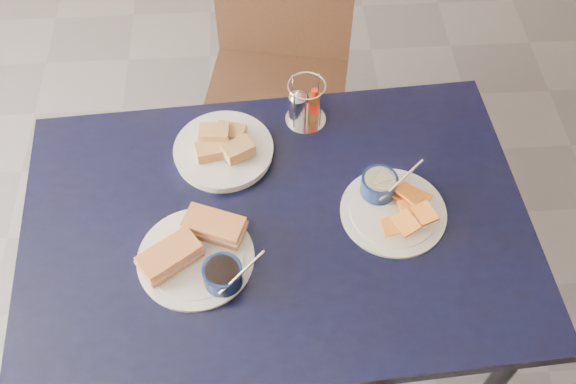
{
  "coord_description": "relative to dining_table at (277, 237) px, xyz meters",
  "views": [
    {
      "loc": [
        -0.15,
        -0.67,
        2.06
      ],
      "look_at": [
        -0.1,
        0.2,
        0.82
      ],
      "focal_mm": 40.0,
      "sensor_mm": 36.0,
      "label": 1
    }
  ],
  "objects": [
    {
      "name": "plantain_plate",
      "position": [
        0.28,
        0.03,
        0.08
      ],
      "size": [
        0.26,
        0.26,
        0.12
      ],
      "color": "white",
      "rests_on": "dining_table"
    },
    {
      "name": "condiment_caddy",
      "position": [
        0.09,
        0.33,
        0.12
      ],
      "size": [
        0.11,
        0.11,
        0.14
      ],
      "color": "silver",
      "rests_on": "dining_table"
    },
    {
      "name": "bread_basket",
      "position": [
        -0.13,
        0.22,
        0.09
      ],
      "size": [
        0.25,
        0.25,
        0.07
      ],
      "color": "white",
      "rests_on": "dining_table"
    },
    {
      "name": "chair_far",
      "position": [
        0.03,
        0.78,
        -0.13
      ],
      "size": [
        0.53,
        0.52,
        0.97
      ],
      "color": "black",
      "rests_on": "ground"
    },
    {
      "name": "sandwich_plate",
      "position": [
        -0.18,
        -0.09,
        0.09
      ],
      "size": [
        0.3,
        0.27,
        0.12
      ],
      "color": "white",
      "rests_on": "dining_table"
    },
    {
      "name": "dining_table",
      "position": [
        0.0,
        0.0,
        0.0
      ],
      "size": [
        1.27,
        0.89,
        0.75
      ],
      "color": "black",
      "rests_on": "ground"
    }
  ]
}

